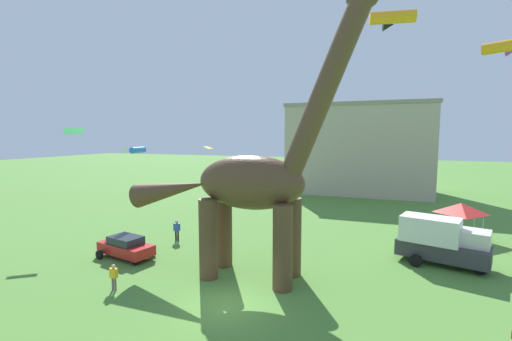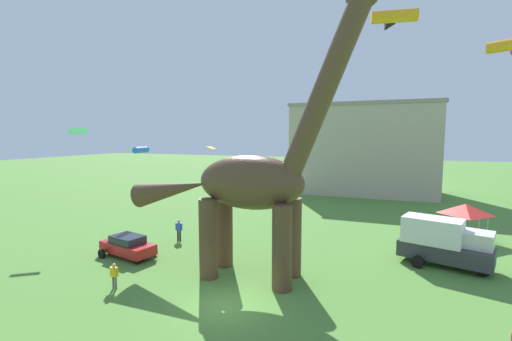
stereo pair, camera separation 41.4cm
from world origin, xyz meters
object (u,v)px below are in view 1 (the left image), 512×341
object	(u,v)px
dinosaur_sculpture	(249,182)
kite_near_high	(507,47)
parked_sedan_left	(126,247)
person_strolling_adult	(177,228)
kite_mid_right	(208,148)
kite_mid_center	(135,150)
person_far_spectator	(114,275)
kite_far_left	(392,19)
festival_canopy_tent	(461,208)
parked_box_truck	(441,240)
kite_high_right	(74,131)

from	to	relation	value
dinosaur_sculpture	kite_near_high	xyz separation A→B (m)	(15.97, 12.26, 9.42)
parked_sedan_left	person_strolling_adult	xyz separation A→B (m)	(1.26, 4.56, 0.26)
person_strolling_adult	kite_mid_right	size ratio (longest dim) A/B	1.36
dinosaur_sculpture	kite_mid_center	world-z (taller)	dinosaur_sculpture
parked_sedan_left	person_far_spectator	world-z (taller)	parked_sedan_left
dinosaur_sculpture	kite_mid_center	size ratio (longest dim) A/B	7.80
kite_mid_right	kite_near_high	xyz separation A→B (m)	(25.63, -0.69, 7.89)
kite_far_left	festival_canopy_tent	bearing A→B (deg)	52.58
person_strolling_adult	festival_canopy_tent	world-z (taller)	festival_canopy_tent
person_strolling_adult	kite_far_left	world-z (taller)	kite_far_left
person_strolling_adult	kite_mid_center	size ratio (longest dim) A/B	0.85
kite_near_high	kite_mid_right	bearing A→B (deg)	178.45
dinosaur_sculpture	parked_sedan_left	bearing A→B (deg)	169.85
festival_canopy_tent	person_strolling_adult	bearing A→B (deg)	-157.50
parked_sedan_left	festival_canopy_tent	world-z (taller)	festival_canopy_tent
festival_canopy_tent	person_far_spectator	bearing A→B (deg)	-138.21
parked_box_truck	person_far_spectator	world-z (taller)	parked_box_truck
person_strolling_adult	kite_mid_right	distance (m)	10.61
kite_high_right	kite_far_left	bearing A→B (deg)	2.84
parked_box_truck	person_strolling_adult	size ratio (longest dim) A/B	3.40
dinosaur_sculpture	festival_canopy_tent	bearing A→B (deg)	34.49
kite_mid_right	festival_canopy_tent	bearing A→B (deg)	1.80
festival_canopy_tent	kite_high_right	xyz separation A→B (m)	(-32.43, -9.32, 6.52)
parked_box_truck	kite_high_right	distance (m)	30.90
festival_canopy_tent	kite_mid_center	size ratio (longest dim) A/B	1.51
person_strolling_adult	kite_near_high	bearing A→B (deg)	53.15
kite_far_left	kite_mid_right	size ratio (longest dim) A/B	2.23
parked_box_truck	festival_canopy_tent	size ratio (longest dim) A/B	1.90
parked_box_truck	kite_near_high	distance (m)	15.57
person_strolling_adult	person_far_spectator	size ratio (longest dim) A/B	1.18
person_far_spectator	kite_mid_right	xyz separation A→B (m)	(-3.22, 17.40, 6.49)
kite_mid_center	kite_high_right	world-z (taller)	kite_high_right
kite_far_left	parked_sedan_left	bearing A→B (deg)	-161.71
kite_far_left	kite_high_right	distance (m)	27.27
dinosaur_sculpture	parked_box_truck	distance (m)	13.66
person_far_spectator	kite_mid_right	distance (m)	18.85
festival_canopy_tent	kite_near_high	bearing A→B (deg)	-34.13
person_far_spectator	kite_near_high	xyz separation A→B (m)	(22.41, 16.71, 14.37)
kite_far_left	kite_mid_right	xyz separation A→B (m)	(-17.38, 7.28, -8.81)
kite_mid_center	kite_high_right	size ratio (longest dim) A/B	1.04
person_strolling_adult	kite_far_left	distance (m)	21.98
person_far_spectator	parked_box_truck	bearing A→B (deg)	52.00
parked_sedan_left	parked_box_truck	xyz separation A→B (m)	(20.80, 6.31, 0.84)
festival_canopy_tent	kite_mid_right	distance (m)	24.03
parked_sedan_left	kite_mid_center	xyz separation A→B (m)	(-4.23, 6.51, 6.55)
kite_high_right	dinosaur_sculpture	bearing A→B (deg)	-13.23
dinosaur_sculpture	festival_canopy_tent	distance (m)	19.76
person_far_spectator	kite_high_right	distance (m)	17.08
person_strolling_adult	kite_high_right	distance (m)	13.12
dinosaur_sculpture	person_strolling_adult	size ratio (longest dim) A/B	9.22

